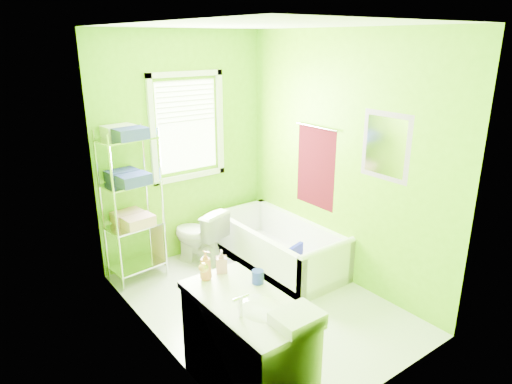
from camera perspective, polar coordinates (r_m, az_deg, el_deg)
ground at (r=4.66m, az=0.49°, el=-13.71°), size 2.90×2.90×0.00m
room_envelope at (r=4.05m, az=0.55°, el=5.11°), size 2.14×2.94×2.62m
window at (r=5.24m, az=-8.59°, el=8.77°), size 0.92×0.05×1.22m
door at (r=2.94m, az=-3.91°, el=-12.02°), size 0.09×0.80×2.00m
right_wall_decor at (r=4.77m, az=10.64°, el=4.08°), size 0.04×1.48×1.17m
bathtub at (r=5.29m, az=3.00°, el=-7.48°), size 0.76×1.62×0.52m
toilet at (r=5.32m, az=-7.19°, el=-5.43°), size 0.56×0.75×0.68m
vanity at (r=3.44m, az=-1.00°, el=-18.54°), size 0.53×1.05×1.01m
wire_shelf_unit at (r=4.88m, az=-15.30°, el=0.39°), size 0.59×0.48×1.67m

